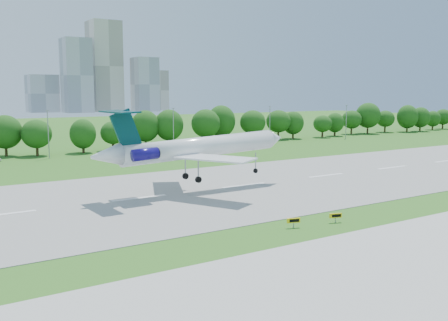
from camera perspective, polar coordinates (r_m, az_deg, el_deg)
ground at (r=70.37m, az=14.06°, el=-5.98°), size 600.00×600.00×0.00m
runway at (r=88.93m, az=2.27°, el=-2.88°), size 400.00×45.00×0.08m
tree_line at (r=147.78m, az=-12.77°, el=3.56°), size 288.40×8.40×10.40m
light_poles at (r=137.54m, az=-12.32°, el=3.34°), size 175.90×0.25×12.19m
skyline at (r=462.58m, az=-13.84°, el=9.23°), size 127.00×52.00×80.00m
airliner at (r=82.30m, az=-3.67°, el=1.52°), size 36.57×26.68×12.24m
taxi_sign_left at (r=62.00m, az=7.95°, el=-6.82°), size 1.70×0.70×1.21m
taxi_sign_centre at (r=65.42m, az=12.64°, el=-6.18°), size 1.67×0.69×1.19m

